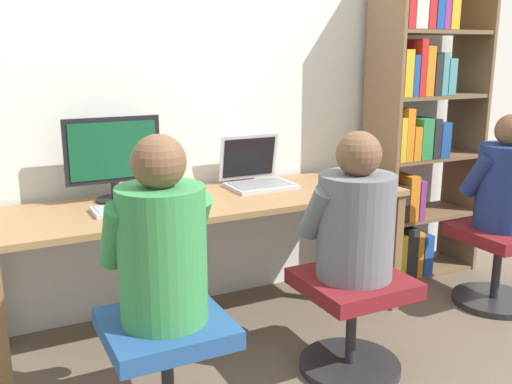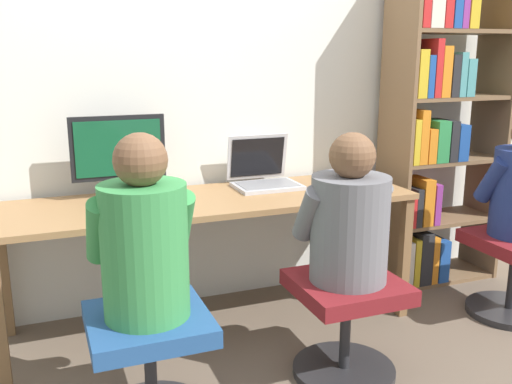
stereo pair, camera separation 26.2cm
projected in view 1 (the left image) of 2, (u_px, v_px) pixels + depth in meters
name	position (u px, v px, depth m)	size (l,w,h in m)	color
ground_plane	(235.00, 353.00, 2.78)	(14.00, 14.00, 0.00)	brown
wall_back	(179.00, 76.00, 3.06)	(10.00, 0.05, 2.60)	silver
desk	(208.00, 212.00, 2.90)	(2.10, 0.62, 0.70)	olive
desktop_monitor	(114.00, 158.00, 2.79)	(0.47, 0.19, 0.42)	black
laptop	(257.00, 176.00, 3.15)	(0.35, 0.31, 0.28)	#B7B7BC
keyboard	(134.00, 208.00, 2.67)	(0.38, 0.17, 0.03)	#B2B2B7
computer_mouse_by_keyboard	(186.00, 200.00, 2.79)	(0.06, 0.10, 0.04)	silver
office_chair_left	(167.00, 363.00, 2.16)	(0.46, 0.46, 0.46)	#262628
office_chair_right	(352.00, 313.00, 2.57)	(0.46, 0.46, 0.46)	#262628
person_at_monitor	(162.00, 243.00, 2.05)	(0.39, 0.34, 0.69)	#388C47
person_at_laptop	(355.00, 217.00, 2.47)	(0.41, 0.34, 0.65)	slate
bookshelf	(417.00, 126.00, 3.53)	(0.74, 0.34, 1.94)	brown
office_chair_side	(498.00, 258.00, 3.26)	(0.46, 0.46, 0.46)	#262628
person_near_shelf	(505.00, 181.00, 3.16)	(0.39, 0.33, 0.64)	navy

